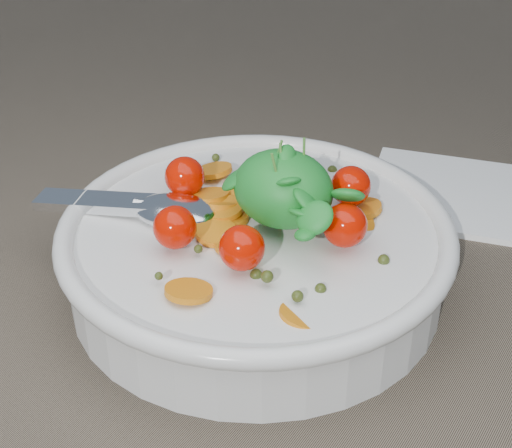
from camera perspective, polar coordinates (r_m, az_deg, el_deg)
The scene contains 3 objects.
ground at distance 0.58m, azimuth 0.11°, elevation -6.57°, with size 6.00×6.00×0.00m, color #6F624F.
bowl at distance 0.58m, azimuth 0.03°, elevation -1.93°, with size 0.31×0.29×0.12m.
napkin at distance 0.73m, azimuth 14.32°, elevation 2.10°, with size 0.16×0.14×0.01m, color white.
Camera 1 is at (0.24, -0.38, 0.37)m, focal length 55.00 mm.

